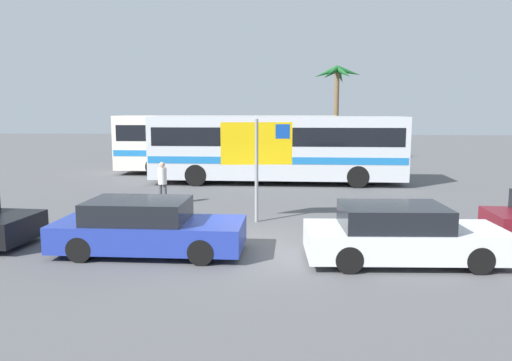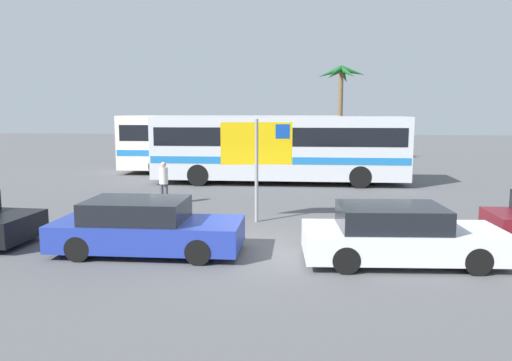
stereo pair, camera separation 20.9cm
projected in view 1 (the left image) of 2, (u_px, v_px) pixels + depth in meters
ground at (247, 246)px, 12.79m from camera, size 120.00×120.00×0.00m
bus_front_coach at (277, 146)px, 23.62m from camera, size 11.87×2.70×3.17m
bus_rear_coach at (227, 141)px, 27.13m from camera, size 11.87×2.70×3.17m
ferry_sign at (258, 148)px, 15.27m from camera, size 2.19×0.34×3.20m
car_white at (401, 235)px, 11.37m from camera, size 4.56×2.10×1.32m
car_blue at (147, 228)px, 12.07m from camera, size 4.55×1.87×1.32m
pedestrian_crossing_lot at (162, 180)px, 18.29m from camera, size 0.32×0.32×1.58m
palm_tree_seaside at (337, 84)px, 33.06m from camera, size 3.18×2.98×6.40m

